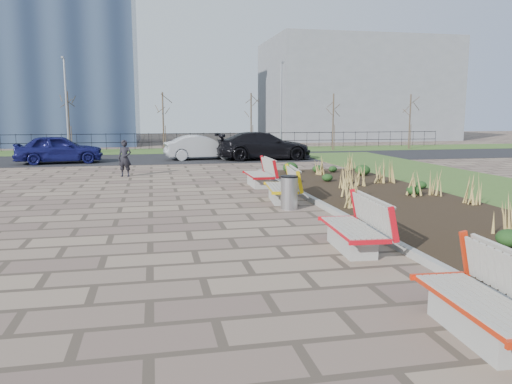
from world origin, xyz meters
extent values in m
plane|color=#776452|center=(0.00, 0.00, 0.00)|extent=(120.00, 120.00, 0.00)
cube|color=black|center=(6.25, 5.00, 0.05)|extent=(4.50, 18.00, 0.10)
cube|color=gray|center=(3.92, 5.00, 0.07)|extent=(0.16, 18.00, 0.15)
cube|color=#33511E|center=(0.00, 28.00, 0.02)|extent=(80.00, 5.00, 0.04)
cube|color=black|center=(0.00, 22.00, 0.01)|extent=(80.00, 7.00, 0.02)
cylinder|color=#B2B2B7|center=(2.93, 5.39, 0.46)|extent=(0.47, 0.47, 0.92)
imported|color=black|center=(-1.90, 13.83, 0.77)|extent=(0.64, 0.51, 1.54)
imported|color=#11134C|center=(-5.60, 20.26, 0.77)|extent=(4.63, 2.37, 1.51)
imported|color=#989B9F|center=(2.02, 21.02, 0.71)|extent=(4.34, 1.95, 1.38)
imported|color=black|center=(5.48, 20.16, 0.81)|extent=(5.44, 2.23, 1.58)
cube|color=slate|center=(20.00, 42.00, 5.00)|extent=(18.00, 12.00, 10.00)
camera|label=1|loc=(-0.72, -7.74, 2.63)|focal=35.00mm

